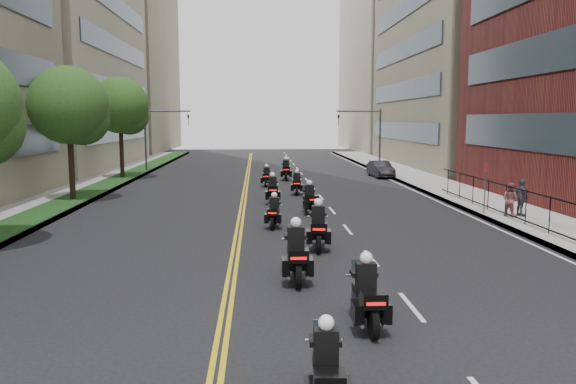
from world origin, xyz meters
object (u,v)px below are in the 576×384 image
motorcycle_2 (296,256)px  parked_sedan (381,169)px  motorcycle_4 (274,214)px  motorcycle_6 (273,191)px  motorcycle_5 (310,201)px  motorcycle_8 (266,178)px  pedestrian_c (521,198)px  motorcycle_1 (367,298)px  motorcycle_9 (286,171)px  motorcycle_3 (318,229)px  motorcycle_0 (326,373)px  pedestrian_b (510,200)px  motorcycle_7 (297,185)px

motorcycle_2 → parked_sedan: size_ratio=0.63×
motorcycle_4 → motorcycle_6: bearing=95.9°
motorcycle_4 → motorcycle_5: (1.90, 3.43, 0.06)m
motorcycle_8 → pedestrian_c: size_ratio=1.21×
motorcycle_1 → motorcycle_8: 27.17m
motorcycle_2 → motorcycle_9: motorcycle_2 is taller
motorcycle_1 → motorcycle_3: motorcycle_3 is taller
motorcycle_0 → motorcycle_4: (-0.37, 15.55, -0.00)m
motorcycle_9 → motorcycle_4: bearing=-93.4°
motorcycle_0 → motorcycle_2: size_ratio=0.83×
motorcycle_4 → motorcycle_6: size_ratio=0.88×
motorcycle_5 → motorcycle_9: size_ratio=0.93×
motorcycle_2 → motorcycle_3: 4.18m
motorcycle_3 → pedestrian_b: size_ratio=1.56×
motorcycle_1 → pedestrian_c: pedestrian_c is taller
motorcycle_2 → pedestrian_b: motorcycle_2 is taller
motorcycle_5 → motorcycle_9: 15.60m
motorcycle_6 → motorcycle_9: size_ratio=0.96×
motorcycle_7 → motorcycle_9: size_ratio=0.87×
motorcycle_1 → motorcycle_6: size_ratio=0.98×
motorcycle_8 → motorcycle_1: bearing=-81.5°
motorcycle_9 → pedestrian_b: size_ratio=1.54×
pedestrian_b → parked_sedan: bearing=-26.3°
motorcycle_1 → motorcycle_4: size_ratio=1.12×
motorcycle_7 → parked_sedan: bearing=57.6°
motorcycle_3 → pedestrian_c: size_ratio=1.43×
motorcycle_0 → motorcycle_3: bearing=87.5°
motorcycle_6 → motorcycle_1: bearing=-84.5°
motorcycle_9 → pedestrian_c: pedestrian_c is taller
motorcycle_0 → pedestrian_b: size_ratio=1.31×
motorcycle_3 → pedestrian_b: 11.09m
motorcycle_3 → motorcycle_5: motorcycle_3 is taller
motorcycle_2 → motorcycle_8: 23.37m
motorcycle_2 → motorcycle_6: bearing=91.2°
pedestrian_c → parked_sedan: bearing=-0.7°
motorcycle_5 → pedestrian_b: 9.49m
motorcycle_3 → parked_sedan: (7.85, 25.06, -0.07)m
motorcycle_1 → motorcycle_2: 3.98m
motorcycle_6 → motorcycle_7: 4.09m
motorcycle_9 → motorcycle_1: bearing=-88.5°
motorcycle_0 → motorcycle_7: motorcycle_7 is taller
motorcycle_3 → motorcycle_6: motorcycle_3 is taller
motorcycle_3 → parked_sedan: motorcycle_3 is taller
motorcycle_5 → pedestrian_b: (9.23, -2.16, 0.28)m
pedestrian_c → motorcycle_9: bearing=22.3°
motorcycle_8 → parked_sedan: size_ratio=0.53×
motorcycle_7 → motorcycle_1: bearing=-85.8°
motorcycle_8 → motorcycle_7: bearing=-62.8°
pedestrian_b → pedestrian_c: 0.57m
motorcycle_7 → motorcycle_3: bearing=-86.8°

